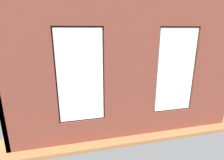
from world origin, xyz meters
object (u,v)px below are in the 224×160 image
object	(u,v)px
table_plant_small	(100,89)
media_console	(37,105)
couch_by_window	(110,114)
remote_silver	(121,89)
remote_gray	(106,90)
potted_plant_between_couches	(154,102)
potted_plant_near_tv	(49,102)
potted_plant_mid_room_small	(124,83)
papasan_chair	(88,82)
potted_plant_by_left_couch	(138,79)
potted_plant_beside_window_right	(40,114)
coffee_table	(111,92)
potted_plant_foreground_right	(52,80)
cup_ceramic	(111,90)
tv_flatscreen	(35,87)
couch_left	(159,87)
candle_jar	(115,90)

from	to	relation	value
table_plant_small	media_console	size ratio (longest dim) A/B	0.23
couch_by_window	remote_silver	bearing A→B (deg)	-115.29
remote_gray	media_console	distance (m)	2.52
potted_plant_between_couches	potted_plant_near_tv	world-z (taller)	potted_plant_near_tv
potted_plant_near_tv	potted_plant_mid_room_small	bearing A→B (deg)	-143.31
papasan_chair	potted_plant_mid_room_small	distance (m)	1.69
potted_plant_by_left_couch	potted_plant_near_tv	xyz separation A→B (m)	(3.95, 3.14, 0.47)
media_console	potted_plant_mid_room_small	world-z (taller)	potted_plant_mid_room_small
remote_silver	potted_plant_by_left_couch	bearing A→B (deg)	-141.36
papasan_chair	potted_plant_beside_window_right	world-z (taller)	potted_plant_beside_window_right
remote_gray	potted_plant_near_tv	distance (m)	2.47
potted_plant_between_couches	potted_plant_beside_window_right	xyz separation A→B (m)	(3.32, 0.15, 0.04)
remote_silver	papasan_chair	world-z (taller)	papasan_chair
coffee_table	potted_plant_foreground_right	bearing A→B (deg)	-38.23
cup_ceramic	table_plant_small	distance (m)	0.49
tv_flatscreen	couch_left	bearing A→B (deg)	-172.61
couch_left	tv_flatscreen	world-z (taller)	tv_flatscreen
potted_plant_beside_window_right	table_plant_small	bearing A→B (deg)	-138.02
potted_plant_between_couches	potted_plant_mid_room_small	size ratio (longest dim) A/B	1.22
couch_by_window	coffee_table	world-z (taller)	couch_by_window
tv_flatscreen	papasan_chair	world-z (taller)	tv_flatscreen
potted_plant_mid_room_small	couch_left	bearing A→B (deg)	161.10
potted_plant_near_tv	remote_gray	bearing A→B (deg)	-142.54
coffee_table	table_plant_small	xyz separation A→B (m)	(0.47, 0.11, 0.20)
potted_plant_near_tv	potted_plant_foreground_right	bearing A→B (deg)	-85.97
potted_plant_beside_window_right	potted_plant_foreground_right	world-z (taller)	potted_plant_beside_window_right
table_plant_small	tv_flatscreen	xyz separation A→B (m)	(2.20, 0.25, 0.32)
potted_plant_between_couches	potted_plant_near_tv	xyz separation A→B (m)	(3.13, -0.24, 0.20)
cup_ceramic	couch_by_window	bearing A→B (deg)	75.81
tv_flatscreen	potted_plant_foreground_right	bearing A→B (deg)	-97.67
potted_plant_near_tv	couch_by_window	bearing A→B (deg)	170.32
papasan_chair	potted_plant_between_couches	bearing A→B (deg)	119.60
remote_silver	cup_ceramic	bearing A→B (deg)	6.04
couch_by_window	potted_plant_near_tv	xyz separation A→B (m)	(1.72, -0.29, 0.43)
coffee_table	media_console	bearing A→B (deg)	7.69
papasan_chair	couch_left	bearing A→B (deg)	158.38
table_plant_small	media_console	bearing A→B (deg)	6.43
couch_left	candle_jar	world-z (taller)	couch_left
couch_left	potted_plant_beside_window_right	bearing A→B (deg)	-67.83
remote_silver	potted_plant_between_couches	size ratio (longest dim) A/B	0.21
tv_flatscreen	potted_plant_mid_room_small	distance (m)	3.65
cup_ceramic	tv_flatscreen	distance (m)	2.73
coffee_table	potted_plant_mid_room_small	world-z (taller)	potted_plant_mid_room_small
remote_gray	potted_plant_mid_room_small	xyz separation A→B (m)	(-0.96, -0.68, 0.01)
tv_flatscreen	potted_plant_mid_room_small	xyz separation A→B (m)	(-3.44, -1.13, -0.44)
cup_ceramic	papasan_chair	size ratio (longest dim) A/B	0.10
media_console	candle_jar	bearing A→B (deg)	-174.92
candle_jar	table_plant_small	world-z (taller)	table_plant_small
couch_left	potted_plant_mid_room_small	size ratio (longest dim) A/B	3.16
couch_left	coffee_table	xyz separation A→B (m)	(2.21, 0.28, 0.04)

